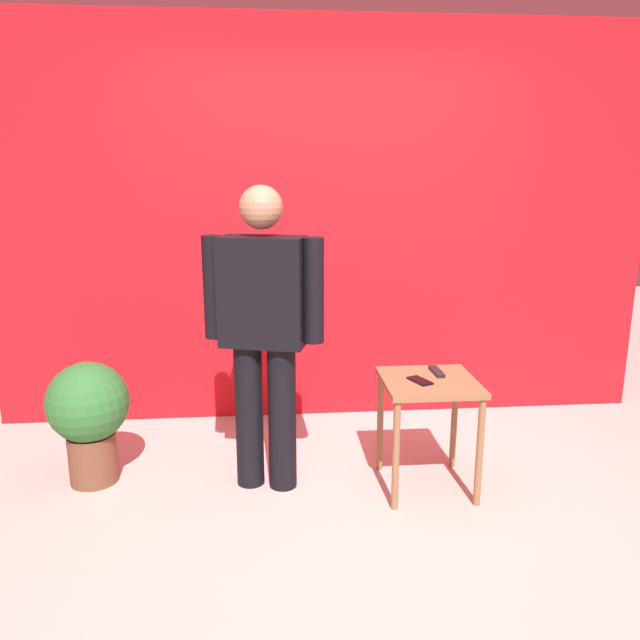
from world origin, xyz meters
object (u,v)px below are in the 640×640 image
object	(u,v)px
standing_person	(264,325)
tv_remote	(437,371)
cell_phone	(420,381)
potted_plant	(89,412)
side_table	(429,398)

from	to	relation	value
standing_person	tv_remote	world-z (taller)	standing_person
standing_person	tv_remote	size ratio (longest dim) A/B	9.53
standing_person	cell_phone	bearing A→B (deg)	-8.98
cell_phone	potted_plant	size ratio (longest dim) A/B	0.21
standing_person	cell_phone	xyz separation A→B (m)	(0.81, -0.13, -0.29)
standing_person	tv_remote	xyz separation A→B (m)	(0.93, -0.00, -0.28)
standing_person	cell_phone	world-z (taller)	standing_person
side_table	potted_plant	distance (m)	1.84
tv_remote	potted_plant	distance (m)	1.91
cell_phone	tv_remote	size ratio (longest dim) A/B	0.85
standing_person	side_table	bearing A→B (deg)	-6.57
potted_plant	cell_phone	bearing A→B (deg)	-7.92
cell_phone	tv_remote	world-z (taller)	tv_remote
cell_phone	standing_person	bearing A→B (deg)	147.67
side_table	tv_remote	bearing A→B (deg)	56.77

